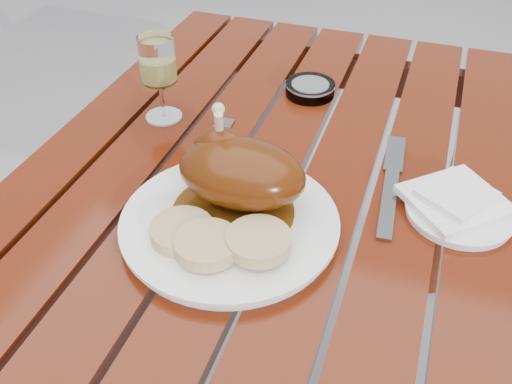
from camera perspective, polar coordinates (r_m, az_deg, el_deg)
table at (r=1.22m, az=0.94°, el=-11.89°), size 0.80×1.20×0.75m
dinner_plate at (r=0.84m, az=-2.64°, el=-3.21°), size 0.39×0.39×0.02m
roast_duck at (r=0.83m, az=-1.78°, el=2.11°), size 0.19×0.18×0.14m
bread_dumplings at (r=0.78m, az=-4.07°, el=-4.70°), size 0.20×0.11×0.03m
wine_glass at (r=1.07m, az=-9.61°, el=11.06°), size 0.07×0.07×0.16m
side_plate at (r=0.91m, az=19.67°, el=-1.88°), size 0.18×0.18×0.01m
napkin at (r=0.91m, az=19.26°, el=-0.78°), size 0.19×0.18×0.01m
ashtray at (r=1.17m, az=5.43°, el=10.24°), size 0.13×0.13×0.02m
fork at (r=1.01m, az=-4.66°, el=4.57°), size 0.03×0.16×0.01m
knife at (r=0.93m, az=13.25°, el=0.12°), size 0.04×0.24×0.01m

